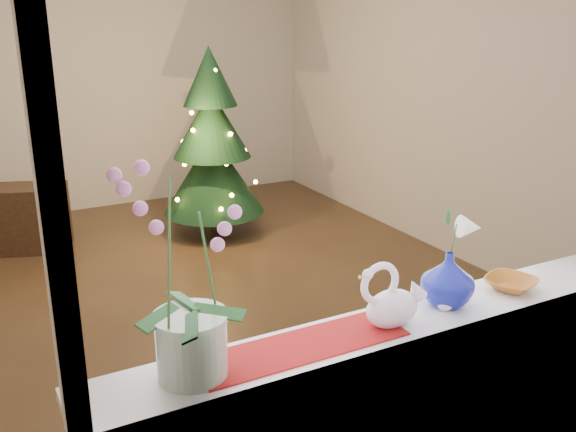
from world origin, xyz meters
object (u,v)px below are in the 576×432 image
(paperweight, at_px, (445,302))
(xmas_tree, at_px, (212,142))
(blue_vase, at_px, (448,275))
(side_table, at_px, (21,219))
(orchid_pot, at_px, (188,273))
(amber_dish, at_px, (511,284))
(swan, at_px, (393,295))

(paperweight, distance_m, xmas_tree, 3.68)
(blue_vase, xyz_separation_m, side_table, (-1.05, 3.91, -0.76))
(orchid_pot, distance_m, amber_dish, 1.30)
(blue_vase, relative_size, paperweight, 3.55)
(paperweight, bearing_deg, side_table, 104.35)
(amber_dish, bearing_deg, paperweight, -176.69)
(blue_vase, xyz_separation_m, amber_dish, (0.30, -0.02, -0.09))
(amber_dish, bearing_deg, blue_vase, 177.12)
(swan, xyz_separation_m, paperweight, (0.23, -0.00, -0.08))
(paperweight, distance_m, side_table, 4.13)
(swan, bearing_deg, amber_dish, -2.69)
(side_table, bearing_deg, blue_vase, -54.39)
(blue_vase, bearing_deg, xmas_tree, 81.47)
(side_table, bearing_deg, orchid_pot, -68.14)
(xmas_tree, bearing_deg, orchid_pot, -112.58)
(orchid_pot, height_order, amber_dish, orchid_pot)
(paperweight, bearing_deg, xmas_tree, 80.98)
(xmas_tree, xyz_separation_m, side_table, (-1.59, 0.31, -0.54))
(orchid_pot, relative_size, paperweight, 10.07)
(orchid_pot, distance_m, blue_vase, 0.98)
(amber_dish, bearing_deg, swan, -178.06)
(swan, xyz_separation_m, xmas_tree, (0.81, 3.63, -0.21))
(swan, bearing_deg, xmas_tree, 72.81)
(swan, height_order, paperweight, swan)
(side_table, bearing_deg, amber_dish, -50.40)
(amber_dish, bearing_deg, side_table, 108.97)
(swan, distance_m, paperweight, 0.25)
(paperweight, height_order, xmas_tree, xmas_tree)
(swan, height_order, amber_dish, swan)
(amber_dish, height_order, xmas_tree, xmas_tree)
(orchid_pot, bearing_deg, swan, -1.77)
(paperweight, xyz_separation_m, side_table, (-1.01, 3.94, -0.68))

